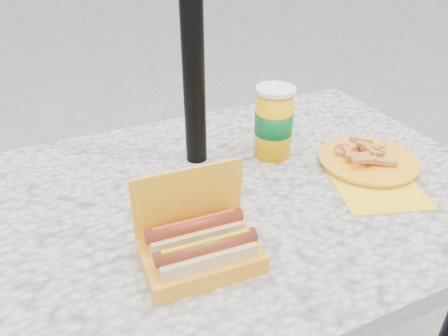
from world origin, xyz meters
name	(u,v)px	position (x,y,z in m)	size (l,w,h in m)	color
picnic_table	(225,231)	(0.00, 0.00, 0.64)	(1.20, 0.80, 0.75)	beige
umbrella_pole	(191,9)	(0.00, 0.16, 1.10)	(0.05, 0.05, 2.20)	black
hotdog_box	(200,246)	(-0.13, -0.18, 0.79)	(0.20, 0.14, 0.16)	orange
fries_plate	(368,161)	(0.35, -0.04, 0.76)	(0.28, 0.32, 0.05)	yellow
soda_cup	(274,122)	(0.18, 0.10, 0.84)	(0.09, 0.09, 0.17)	#F9B100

